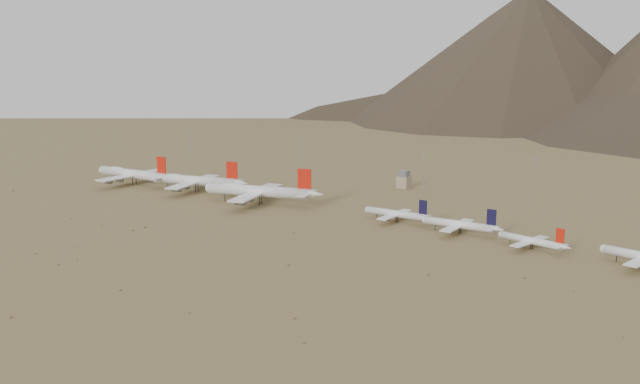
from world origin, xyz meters
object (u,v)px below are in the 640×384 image
Objects in this scene: widebody_west at (133,174)px; widebody_east at (259,191)px; widebody_centre at (195,180)px; narrowbody_b at (461,225)px; control_tower at (404,180)px; narrowbody_a at (398,214)px.

widebody_east is (113.57, 2.60, 0.50)m from widebody_west.
widebody_centre is at bearing 157.76° from widebody_east.
widebody_centre reaches higher than narrowbody_b.
widebody_east is 6.28× the size of control_tower.
widebody_west is at bearing 163.97° from widebody_east.
widebody_east is at bearing -2.34° from widebody_west.
narrowbody_a is at bearing -0.50° from widebody_west.
narrowbody_b is 125.28m from control_tower.
narrowbody_b is (244.05, 8.09, -2.73)m from widebody_west.
narrowbody_b reaches higher than narrowbody_a.
narrowbody_b is 3.69× the size of control_tower.
widebody_centre is 1.58× the size of narrowbody_b.
control_tower is (45.21, 97.28, -2.65)m from widebody_east.
widebody_west reaches higher than narrowbody_b.
narrowbody_a is at bearing 172.20° from narrowbody_b.
widebody_centre is 1.66× the size of narrowbody_a.
widebody_centre is 151.93m from narrowbody_a.
widebody_west is 6.08× the size of control_tower.
widebody_east is at bearing -20.67° from widebody_centre.
widebody_east reaches higher than control_tower.
narrowbody_a is 3.52× the size of control_tower.
widebody_east reaches higher than widebody_centre.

